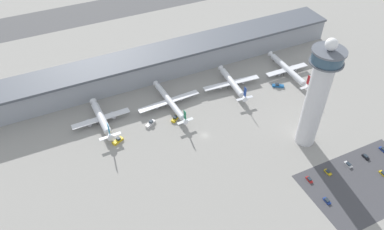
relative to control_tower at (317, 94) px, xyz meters
The scene contains 20 objects.
ground_plane 67.01m from the control_tower, 150.98° to the left, with size 1000.00×1000.00×0.00m, color gray.
terminal_building 113.01m from the control_tower, 117.20° to the left, with size 268.67×25.00×17.46m.
runway_strip 220.16m from the control_tower, 103.38° to the left, with size 403.01×44.00×0.01m, color #515154.
control_tower is the anchor object (origin of this frame).
parking_lot_surface 52.39m from the control_tower, 76.37° to the right, with size 64.00×40.00×0.01m, color #424247.
airplane_gate_alpha 124.07m from the control_tower, 148.02° to the left, with size 35.56×36.78×13.71m.
airplane_gate_bravo 90.08m from the control_tower, 133.79° to the left, with size 41.60×44.44×11.91m.
airplane_gate_charlie 69.46m from the control_tower, 102.29° to the left, with size 40.35×38.32×12.81m.
airplane_gate_delta 71.63m from the control_tower, 62.76° to the left, with size 32.67×45.57×12.81m.
service_truck_catering 96.98m from the control_tower, 146.48° to the left, with size 7.31×5.58×2.69m.
service_truck_fuel 61.27m from the control_tower, 72.24° to the left, with size 7.94×6.26×2.42m.
service_truck_baggage 84.15m from the control_tower, 141.13° to the left, with size 7.68×6.66×2.49m.
service_truck_water 112.77m from the control_tower, 155.45° to the left, with size 7.25×5.23×2.67m.
car_grey_coupe 55.35m from the control_tower, 60.19° to the right, with size 1.86×4.16×1.36m.
car_red_hatchback 54.19m from the control_tower, 112.93° to the right, with size 1.85×4.24×1.41m.
car_silver_sedan 42.12m from the control_tower, 98.95° to the right, with size 1.99×4.37×1.45m.
car_green_van 44.81m from the control_tower, 123.00° to the right, with size 1.83×4.34×1.47m.
car_maroon_suv 47.62m from the control_tower, 48.78° to the right, with size 1.82×4.48×1.53m.
car_black_suv 43.31m from the control_tower, 69.54° to the right, with size 1.93×4.79×1.56m.
car_blue_compact 54.79m from the control_tower, 35.81° to the right, with size 1.91×4.35×1.52m.
Camera 1 is at (-73.11, -137.38, 155.27)m, focal length 35.00 mm.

